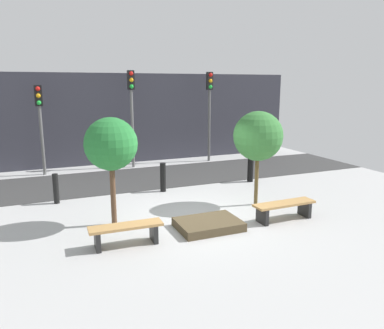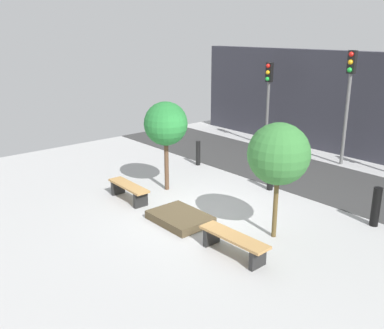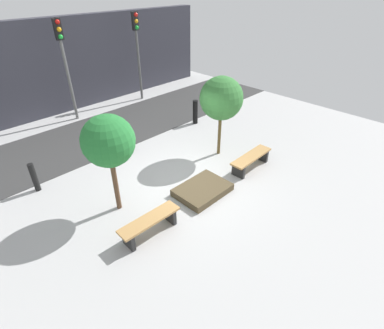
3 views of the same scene
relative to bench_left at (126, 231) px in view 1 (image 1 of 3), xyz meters
name	(u,v)px [view 1 (image 1 of 3)]	position (x,y,z in m)	size (l,w,h in m)	color
ground_plane	(197,219)	(2.08, 0.91, -0.34)	(18.00, 18.00, 0.00)	#AEAEAE
road_strip	(147,178)	(2.08, 5.75, -0.33)	(18.00, 3.50, 0.01)	#363636
building_facade	(125,118)	(2.08, 9.07, 1.64)	(16.20, 0.50, 3.95)	#33333D
bench_left	(126,231)	(0.00, 0.00, 0.00)	(1.61, 0.45, 0.48)	black
bench_right	(284,207)	(4.16, 0.00, 0.00)	(1.72, 0.49, 0.47)	black
planter_bed	(208,224)	(2.08, 0.20, -0.23)	(1.53, 1.12, 0.21)	brown
tree_behind_left_bench	(111,145)	(0.00, 1.37, 1.71)	(1.30, 1.30, 2.71)	brown
tree_behind_right_bench	(258,136)	(4.16, 1.37, 1.69)	(1.42, 1.42, 2.74)	brown
bollard_far_left	(56,189)	(-1.25, 3.75, 0.11)	(0.16, 0.16, 0.90)	black
bollard_left	(163,177)	(2.08, 3.75, 0.14)	(0.19, 0.19, 0.95)	black
bollard_center	(250,168)	(5.41, 3.75, 0.17)	(0.21, 0.21, 1.01)	black
traffic_light_west	(40,113)	(-1.48, 7.78, 2.05)	(0.28, 0.27, 3.45)	#5C5C5C
traffic_light_mid_west	(132,102)	(2.08, 7.78, 2.43)	(0.28, 0.27, 4.04)	slate
traffic_light_mid_east	(210,101)	(5.64, 7.78, 2.42)	(0.28, 0.27, 4.01)	#575757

